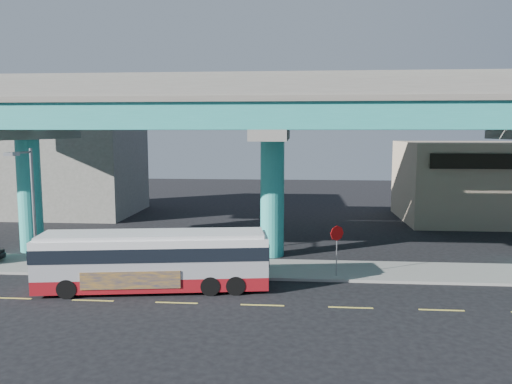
{
  "coord_description": "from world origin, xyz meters",
  "views": [
    {
      "loc": [
        1.46,
        -22.28,
        7.9
      ],
      "look_at": [
        -0.64,
        4.0,
        4.7
      ],
      "focal_mm": 35.0,
      "sensor_mm": 36.0,
      "label": 1
    }
  ],
  "objects": [
    {
      "name": "ground",
      "position": [
        0.0,
        0.0,
        0.0
      ],
      "size": [
        120.0,
        120.0,
        0.0
      ],
      "primitive_type": "plane",
      "color": "black",
      "rests_on": "ground"
    },
    {
      "name": "sidewalk",
      "position": [
        0.0,
        5.5,
        0.07
      ],
      "size": [
        70.0,
        4.0,
        0.15
      ],
      "primitive_type": "cube",
      "color": "gray",
      "rests_on": "ground"
    },
    {
      "name": "transit_bus",
      "position": [
        -5.56,
        1.54,
        1.6
      ],
      "size": [
        11.63,
        4.09,
        2.93
      ],
      "rotation": [
        0.0,
        0.0,
        0.15
      ],
      "color": "maroon",
      "rests_on": "ground"
    },
    {
      "name": "building_beige",
      "position": [
        18.0,
        22.98,
        3.51
      ],
      "size": [
        14.0,
        10.23,
        7.0
      ],
      "color": "tan",
      "rests_on": "ground"
    },
    {
      "name": "lane_markings",
      "position": [
        -0.0,
        -0.3,
        0.01
      ],
      "size": [
        58.0,
        0.12,
        0.01
      ],
      "color": "#D8C64C",
      "rests_on": "ground"
    },
    {
      "name": "street_lamp",
      "position": [
        -13.02,
        3.47,
        4.65
      ],
      "size": [
        0.5,
        2.28,
        6.84
      ],
      "color": "gray",
      "rests_on": "sidewalk"
    },
    {
      "name": "building_concrete",
      "position": [
        -20.0,
        24.0,
        4.5
      ],
      "size": [
        12.0,
        10.0,
        9.0
      ],
      "primitive_type": "cube",
      "color": "gray",
      "rests_on": "ground"
    },
    {
      "name": "stop_sign",
      "position": [
        3.7,
        4.18,
        2.16
      ],
      "size": [
        0.73,
        0.45,
        2.76
      ],
      "rotation": [
        0.0,
        0.0,
        0.14
      ],
      "color": "gray",
      "rests_on": "sidewalk"
    },
    {
      "name": "viaduct",
      "position": [
        -0.0,
        9.11,
        9.14
      ],
      "size": [
        52.0,
        12.4,
        11.7
      ],
      "color": "teal",
      "rests_on": "ground"
    }
  ]
}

